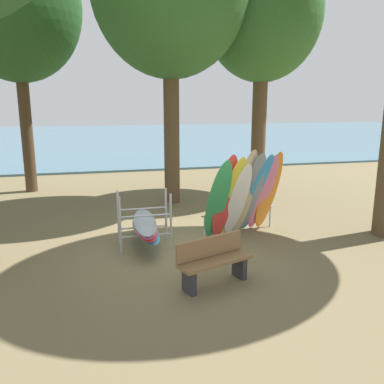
# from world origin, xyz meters

# --- Properties ---
(ground_plane) EXTENTS (80.00, 80.00, 0.00)m
(ground_plane) POSITION_xyz_m (0.00, 0.00, 0.00)
(ground_plane) COLOR brown
(lake_water) EXTENTS (80.00, 36.00, 0.10)m
(lake_water) POSITION_xyz_m (0.00, 28.25, 0.05)
(lake_water) COLOR #477084
(lake_water) RESTS_ON ground
(tree_far_left_back) EXTENTS (3.92, 3.92, 8.34)m
(tree_far_left_back) POSITION_xyz_m (3.86, 4.96, 6.02)
(tree_far_left_back) COLOR brown
(tree_far_left_back) RESTS_ON ground
(tree_far_right_back) EXTENTS (4.31, 4.31, 8.78)m
(tree_far_right_back) POSITION_xyz_m (-4.10, 7.01, 6.27)
(tree_far_right_back) COLOR #4C3823
(tree_far_right_back) RESTS_ON ground
(leaning_board_pile) EXTENTS (2.16, 1.44, 2.16)m
(leaning_board_pile) POSITION_xyz_m (1.62, 0.43, 1.01)
(leaning_board_pile) COLOR #339E56
(leaning_board_pile) RESTS_ON ground
(board_storage_rack) EXTENTS (1.15, 2.13, 1.25)m
(board_storage_rack) POSITION_xyz_m (-0.78, 0.33, 0.50)
(board_storage_rack) COLOR #9EA0A5
(board_storage_rack) RESTS_ON ground
(park_bench) EXTENTS (1.46, 0.87, 0.85)m
(park_bench) POSITION_xyz_m (0.16, -1.88, 0.45)
(park_bench) COLOR #2D2D33
(park_bench) RESTS_ON ground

